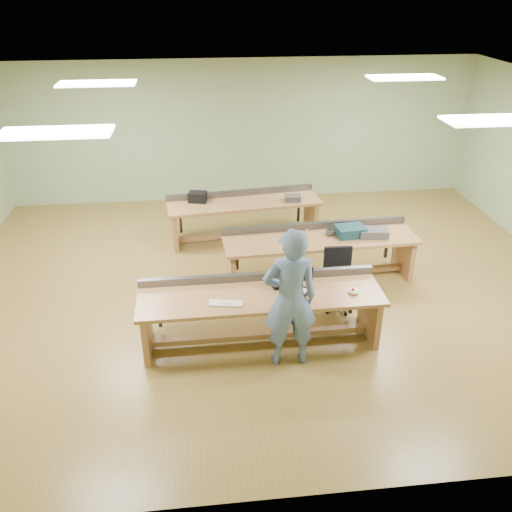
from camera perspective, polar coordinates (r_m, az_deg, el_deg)
The scene contains 21 objects.
floor at distance 8.79m, azimuth 1.00°, elevation -3.16°, with size 10.00×10.00×0.00m, color olive.
ceiling at distance 7.71m, azimuth 1.19°, elevation 16.40°, with size 10.00×10.00×0.00m, color silver.
wall_back at distance 11.92m, azimuth -1.47°, elevation 12.99°, with size 10.00×0.04×3.00m, color #95AC82.
wall_front at distance 4.70m, azimuth 7.54°, elevation -12.11°, with size 10.00×0.04×3.00m, color #95AC82.
fluor_panels at distance 7.72m, azimuth 1.18°, elevation 16.18°, with size 6.20×3.50×0.03m.
workbench_front at distance 7.26m, azimuth 0.47°, elevation -5.18°, with size 3.24×0.90×0.86m.
workbench_mid at distance 8.82m, azimuth 6.68°, elevation 0.90°, with size 3.15×0.99×0.86m.
workbench_back at distance 10.17m, azimuth -1.29°, elevation 4.78°, with size 2.90×1.07×0.86m.
person at distance 6.68m, azimuth 3.60°, elevation -4.52°, with size 0.69×0.45×1.89m, color #6584A4.
laptop_base at distance 7.20m, azimuth 4.50°, elevation -3.64°, with size 0.29×0.24×0.03m, color black.
laptop_screen at distance 7.19m, azimuth 4.95°, elevation -1.76°, with size 0.29×0.01×0.23m, color black.
keyboard at distance 6.93m, azimuth -3.18°, elevation -5.02°, with size 0.43×0.14×0.02m, color beige.
trackball_mouse at distance 7.26m, azimuth 10.24°, elevation -3.63°, with size 0.13×0.16×0.07m, color white.
camera_bag at distance 7.28m, azimuth 2.63°, elevation -2.64°, with size 0.24×0.16×0.16m, color black.
task_chair at distance 8.20m, azimuth 8.64°, elevation -3.21°, with size 0.52×0.52×0.93m.
parts_bin_teal at distance 8.83m, azimuth 9.88°, elevation 2.60°, with size 0.45×0.34×0.16m, color #12333D.
parts_bin_grey at distance 8.88m, azimuth 12.23°, elevation 2.43°, with size 0.46×0.29×0.12m, color #3B3B3E.
mug at distance 8.79m, azimuth 7.75°, elevation 2.47°, with size 0.13×0.13×0.10m, color #3B3B3E.
drinks_can at distance 8.67m, azimuth 5.40°, elevation 2.35°, with size 0.07×0.07×0.13m, color silver.
storage_box_back at distance 10.10m, azimuth -6.16°, elevation 6.20°, with size 0.32×0.23×0.18m, color black.
tray_back at distance 10.10m, azimuth 3.89°, elevation 6.08°, with size 0.28×0.21×0.11m, color #3B3B3E.
Camera 1 is at (-1.00, -7.50, 4.48)m, focal length 38.00 mm.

